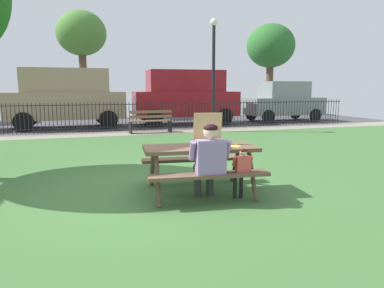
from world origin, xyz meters
TOP-DOWN VIEW (x-y plane):
  - ground at (0.00, 2.13)m, footprint 28.00×12.25m
  - cobblestone_walkway at (0.00, 7.55)m, footprint 28.00×1.40m
  - street_asphalt at (0.00, 11.31)m, footprint 28.00×6.12m
  - picnic_table_foreground at (0.81, -0.47)m, footprint 1.93×1.65m
  - pizza_box_open at (0.97, -0.44)m, footprint 0.53×0.59m
  - pizza_slice_on_table at (1.36, -0.59)m, footprint 0.20×0.23m
  - adult_at_table at (0.78, -0.97)m, footprint 0.63×0.62m
  - child_at_table at (1.27, -1.05)m, footprint 0.31×0.31m
  - iron_fence_streetside at (-0.00, 8.25)m, footprint 21.29×0.03m
  - park_bench_center at (1.45, 7.41)m, footprint 1.62×0.53m
  - lamp_post_walkway at (3.88, 7.19)m, footprint 0.28×0.28m
  - parked_car_left at (-1.60, 10.12)m, footprint 4.78×2.24m
  - parked_car_center at (3.59, 10.12)m, footprint 4.77×2.21m
  - parked_car_right at (8.74, 10.12)m, footprint 3.94×1.90m
  - far_tree_midleft at (-0.84, 15.00)m, footprint 2.66×2.66m
  - far_tree_center at (10.65, 15.00)m, footprint 3.04×3.04m

SIDE VIEW (x-z plane):
  - ground at x=0.00m, z-range -0.02..0.00m
  - street_asphalt at x=0.00m, z-range -0.01..0.00m
  - cobblestone_walkway at x=0.00m, z-range -0.01..0.00m
  - park_bench_center at x=1.45m, z-range -0.01..0.84m
  - child_at_table at x=1.27m, z-range 0.09..0.91m
  - iron_fence_streetside at x=0.00m, z-range 0.01..1.14m
  - picnic_table_foreground at x=0.81m, z-range 0.20..0.99m
  - adult_at_table at x=0.78m, z-range 0.06..1.25m
  - pizza_slice_on_table at x=1.36m, z-range 0.77..0.79m
  - pizza_box_open at x=0.97m, z-range 0.63..1.16m
  - parked_car_right at x=8.74m, z-range 0.02..2.00m
  - parked_car_left at x=-1.60m, z-range 0.08..2.54m
  - parked_car_center at x=3.59m, z-range 0.08..2.54m
  - lamp_post_walkway at x=3.88m, z-range 0.45..4.70m
  - far_tree_center at x=10.65m, z-range 1.39..7.05m
  - far_tree_midleft at x=-0.84m, z-range 1.60..7.38m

